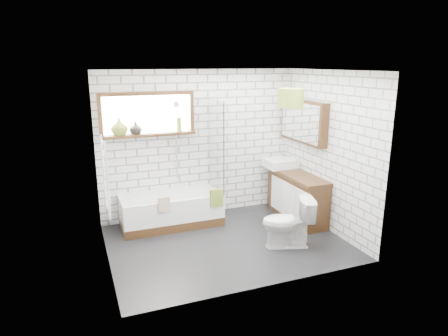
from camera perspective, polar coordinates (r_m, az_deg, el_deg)
name	(u,v)px	position (r m, az deg, el deg)	size (l,w,h in m)	color
floor	(226,242)	(6.08, 0.33, -10.58)	(3.40, 2.60, 0.01)	black
ceiling	(227,70)	(5.49, 0.37, 13.81)	(3.40, 2.60, 0.01)	white
wall_back	(198,144)	(6.85, -3.67, 3.42)	(3.40, 0.01, 2.50)	white
wall_front	(269,187)	(4.51, 6.45, -2.75)	(3.40, 0.01, 2.50)	white
wall_left	(101,173)	(5.29, -17.10, -0.67)	(0.01, 2.60, 2.50)	white
wall_right	(328,152)	(6.46, 14.57, 2.26)	(0.01, 2.60, 2.50)	white
window	(148,115)	(6.52, -10.82, 7.50)	(1.52, 0.16, 0.68)	black
towel_radiator	(105,176)	(5.31, -16.58, -1.15)	(0.06, 0.52, 1.00)	white
mirror_cabinet	(303,121)	(6.83, 11.28, 6.54)	(0.16, 1.20, 0.70)	black
shower_riser	(176,140)	(6.68, -6.84, 3.93)	(0.02, 0.02, 1.30)	silver
bathtub	(171,210)	(6.64, -7.55, -5.95)	(1.62, 0.71, 0.52)	white
shower_screen	(216,146)	(6.57, -1.15, 3.16)	(0.02, 0.72, 1.50)	white
towel_green	(216,198)	(6.41, -1.11, -4.29)	(0.21, 0.06, 0.29)	olive
towel_beige	(164,204)	(6.19, -8.56, -5.17)	(0.18, 0.05, 0.24)	tan
vanity	(297,196)	(6.94, 10.36, -3.98)	(0.44, 1.38, 0.79)	black
basin	(280,163)	(7.19, 8.06, 0.70)	(0.52, 0.45, 0.15)	white
tap	(288,159)	(7.25, 9.18, 1.21)	(0.03, 0.03, 0.16)	silver
toilet	(288,223)	(5.88, 9.06, -7.70)	(0.73, 0.41, 0.74)	white
vase_olive	(119,128)	(6.45, -14.73, 5.56)	(0.26, 0.26, 0.28)	olive
vase_dark	(136,129)	(6.49, -12.50, 5.45)	(0.20, 0.20, 0.21)	black
bottle	(179,126)	(6.63, -6.44, 6.02)	(0.07, 0.07, 0.24)	olive
pendant	(291,98)	(6.02, 9.55, 9.84)	(0.38, 0.38, 0.28)	olive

